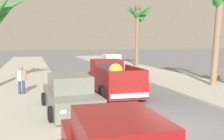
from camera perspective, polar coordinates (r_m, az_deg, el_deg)
The scene contains 11 objects.
ground_plane at distance 9.36m, azimuth 14.57°, elevation -12.10°, with size 160.00×160.00×0.00m, color slate.
sidewalk_left at distance 19.79m, azimuth -18.37°, elevation -2.39°, with size 4.70×60.00×0.12m, color #B2AFA8.
sidewalk_right at distance 22.16m, azimuth 10.30°, elevation -1.28°, with size 4.70×60.00×0.12m, color #B2AFA8.
curb_left at distance 19.78m, azimuth -15.62°, elevation -2.33°, with size 0.16×60.00×0.10m, color silver.
curb_right at distance 21.75m, azimuth 8.07°, elevation -1.41°, with size 0.16×60.00×0.10m, color silver.
pickup_truck at distance 14.84m, azimuth 0.17°, elevation -1.98°, with size 2.30×5.25×1.80m.
car_right_near at distance 11.11m, azimuth -8.86°, elevation -5.27°, with size 2.17×4.32×1.54m.
car_left_mid at distance 27.51m, azimuth -0.23°, elevation 1.62°, with size 2.09×4.29×1.54m.
palm_tree_right_fore at distance 29.74m, azimuth 5.62°, elevation 10.97°, with size 3.85×3.60×6.76m.
palm_tree_right_mid at distance 17.90m, azimuth 21.45°, elevation 13.41°, with size 3.37×3.56×6.62m.
pedestrian at distance 14.94m, azimuth -18.61°, elevation -1.79°, with size 0.57×0.44×1.59m.
Camera 1 is at (-4.67, -7.58, 2.91)m, focal length 43.32 mm.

